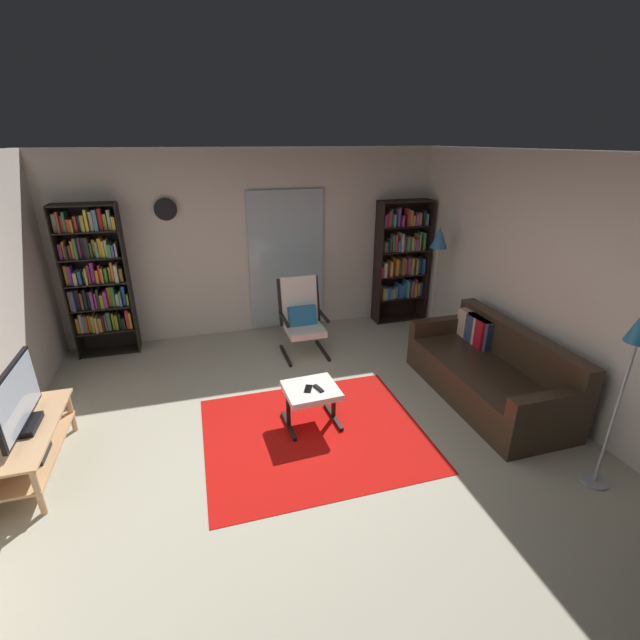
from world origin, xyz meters
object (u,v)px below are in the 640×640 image
bookshelf_near_tv (96,277)px  floor_lamp_by_shelf (439,246)px  television (18,401)px  tv_remote (318,388)px  wall_clock (166,209)px  bookshelf_near_sofa (401,259)px  ottoman (311,394)px  cell_phone (308,389)px  lounge_armchair (302,315)px  leather_sofa (489,372)px  floor_lamp_by_sofa (635,348)px  tv_stand (30,444)px

bookshelf_near_tv → floor_lamp_by_shelf: bearing=-10.4°
television → tv_remote: size_ratio=6.03×
tv_remote → bookshelf_near_tv: bearing=116.7°
wall_clock → bookshelf_near_sofa: bearing=-2.9°
floor_lamp_by_shelf → ottoman: bearing=-145.1°
cell_phone → lounge_armchair: bearing=101.3°
leather_sofa → lounge_armchair: size_ratio=1.94×
wall_clock → floor_lamp_by_sofa: bearing=-49.8°
tv_stand → leather_sofa: leather_sofa is taller
leather_sofa → tv_remote: 1.98m
leather_sofa → floor_lamp_by_shelf: (0.16, 1.58, 1.06)m
lounge_armchair → tv_stand: bearing=-149.5°
bookshelf_near_sofa → tv_remote: 3.17m
bookshelf_near_sofa → leather_sofa: bearing=-90.6°
floor_lamp_by_sofa → bookshelf_near_tv: bearing=138.4°
lounge_armchair → wall_clock: size_ratio=3.53×
tv_remote → bookshelf_near_sofa: bearing=33.1°
television → cell_phone: 2.46m
bookshelf_near_tv → tv_remote: bookshelf_near_tv is taller
tv_remote → television: bearing=162.2°
tv_stand → bookshelf_near_tv: 2.51m
wall_clock → floor_lamp_by_shelf: bearing=-15.6°
television → cell_phone: size_ratio=6.20×
floor_lamp_by_sofa → lounge_armchair: bearing=119.9°
leather_sofa → lounge_armchair: lounge_armchair is taller
television → leather_sofa: size_ratio=0.44×
leather_sofa → floor_lamp_by_sofa: size_ratio=1.26×
cell_phone → bookshelf_near_sofa: bearing=71.4°
bookshelf_near_sofa → tv_remote: bookshelf_near_sofa is taller
leather_sofa → floor_lamp_by_sofa: 1.73m
television → leather_sofa: bearing=-0.4°
lounge_armchair → ottoman: size_ratio=1.88×
television → ottoman: television is taller
television → bookshelf_near_tv: (0.26, 2.36, 0.35)m
bookshelf_near_sofa → wall_clock: 3.46m
cell_phone → floor_lamp_by_sofa: size_ratio=0.09×
bookshelf_near_tv → floor_lamp_by_shelf: size_ratio=1.22×
lounge_armchair → ottoman: 1.67m
lounge_armchair → cell_phone: (-0.34, -1.64, -0.11)m
lounge_armchair → bookshelf_near_tv: bearing=164.0°
television → leather_sofa: television is taller
tv_stand → lounge_armchair: bearing=30.5°
cell_phone → tv_remote: bearing=6.9°
lounge_armchair → floor_lamp_by_sofa: floor_lamp_by_sofa is taller
bookshelf_near_tv → tv_remote: size_ratio=13.76×
floor_lamp_by_shelf → lounge_armchair: bearing=177.4°
leather_sofa → wall_clock: wall_clock is taller
tv_stand → floor_lamp_by_sofa: 4.89m
television → floor_lamp_by_sofa: bearing=-17.8°
bookshelf_near_sofa → lounge_armchair: (-1.76, -0.72, -0.46)m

